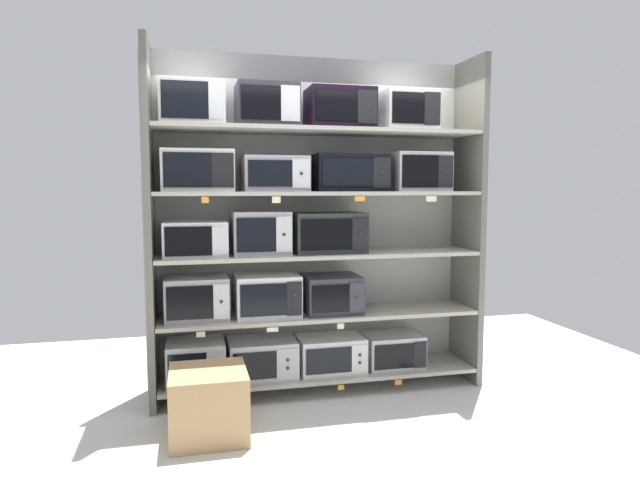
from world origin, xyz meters
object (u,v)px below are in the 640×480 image
object	(u,v)px
microwave_11	(275,174)
microwave_3	(392,350)
microwave_2	(331,354)
microwave_7	(195,239)
microwave_17	(406,111)
microwave_4	(197,298)
microwave_16	(340,109)
microwave_12	(350,173)
microwave_8	(261,233)
shipping_carton	(208,403)
microwave_10	(198,171)
microwave_9	(328,233)
microwave_6	(331,294)
microwave_13	(418,172)
microwave_1	(262,358)
microwave_14	(192,104)
microwave_15	(267,106)
microwave_0	(196,361)
microwave_5	(267,295)

from	to	relation	value
microwave_11	microwave_3	bearing A→B (deg)	-0.00
microwave_2	microwave_11	distance (m)	1.52
microwave_7	microwave_17	bearing A→B (deg)	0.01
microwave_4	microwave_16	bearing A→B (deg)	0.01
microwave_12	microwave_8	bearing A→B (deg)	-179.99
shipping_carton	microwave_17	bearing A→B (deg)	22.26
microwave_10	microwave_12	xyz separation A→B (m)	(1.18, 0.00, -0.01)
microwave_4	microwave_9	bearing A→B (deg)	0.00
microwave_6	microwave_13	distance (m)	1.23
microwave_1	microwave_17	size ratio (longest dim) A/B	1.24
microwave_7	microwave_3	bearing A→B (deg)	0.01
microwave_8	microwave_14	world-z (taller)	microwave_14
microwave_1	microwave_15	size ratio (longest dim) A/B	1.14
microwave_0	microwave_7	bearing A→B (deg)	-0.85
microwave_2	microwave_7	bearing A→B (deg)	-179.98
microwave_6	microwave_9	world-z (taller)	microwave_9
microwave_0	microwave_14	xyz separation A→B (m)	(0.01, -0.00, 1.95)
microwave_7	microwave_8	distance (m)	0.50
microwave_3	microwave_17	xyz separation A→B (m)	(0.10, 0.00, 1.97)
microwave_2	microwave_9	size ratio (longest dim) A/B	0.94
microwave_3	microwave_16	bearing A→B (deg)	179.98
microwave_2	microwave_8	distance (m)	1.15
microwave_1	microwave_3	world-z (taller)	microwave_1
microwave_2	microwave_13	size ratio (longest dim) A/B	1.15
microwave_0	microwave_13	size ratio (longest dim) A/B	0.95
microwave_2	microwave_1	bearing A→B (deg)	180.00
microwave_2	microwave_8	bearing A→B (deg)	-179.99
microwave_9	shipping_carton	xyz separation A→B (m)	(-0.98, -0.67, -1.06)
microwave_0	microwave_11	size ratio (longest dim) A/B	0.89
microwave_8	microwave_15	bearing A→B (deg)	0.10
microwave_6	microwave_11	distance (m)	1.06
microwave_0	microwave_6	xyz separation A→B (m)	(1.08, 0.00, 0.48)
microwave_7	microwave_12	distance (m)	1.31
microwave_7	microwave_10	world-z (taller)	microwave_10
microwave_6	shipping_carton	size ratio (longest dim) A/B	0.89
microwave_12	microwave_9	bearing A→B (deg)	-179.96
microwave_10	microwave_17	xyz separation A→B (m)	(1.66, 0.00, 0.49)
microwave_2	microwave_14	size ratio (longest dim) A/B	1.13
microwave_1	microwave_13	world-z (taller)	microwave_13
microwave_17	microwave_5	bearing A→B (deg)	-180.00
microwave_9	microwave_11	world-z (taller)	microwave_11
microwave_7	microwave_17	world-z (taller)	microwave_17
microwave_7	microwave_14	xyz separation A→B (m)	(-0.00, 0.00, 1.00)
microwave_4	microwave_14	distance (m)	1.46
microwave_10	microwave_11	distance (m)	0.58
microwave_0	microwave_7	xyz separation A→B (m)	(0.02, -0.00, 0.95)
microwave_9	microwave_6	bearing A→B (deg)	0.34
microwave_11	microwave_17	size ratio (longest dim) A/B	1.15
microwave_5	microwave_3	bearing A→B (deg)	0.00
microwave_1	microwave_11	world-z (taller)	microwave_11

